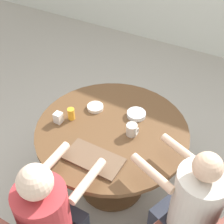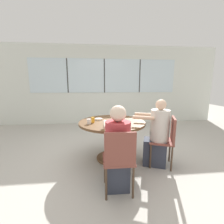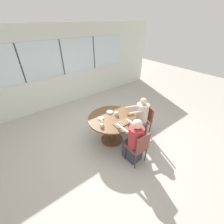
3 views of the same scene
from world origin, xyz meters
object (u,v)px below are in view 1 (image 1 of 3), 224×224
object	(u,v)px
coffee_mug	(132,130)
bowl_white_shallow	(136,114)
juice_glass	(71,114)
bowl_cereal	(95,107)
person_man_blue_shirt	(187,215)
milk_carton_small	(58,118)

from	to	relation	value
coffee_mug	bowl_white_shallow	xyz separation A→B (m)	(-0.06, 0.21, -0.03)
juice_glass	bowl_cereal	size ratio (longest dim) A/B	0.73
coffee_mug	bowl_white_shallow	world-z (taller)	coffee_mug
person_man_blue_shirt	bowl_white_shallow	xyz separation A→B (m)	(-0.67, 0.53, 0.23)
person_man_blue_shirt	juice_glass	distance (m)	1.18
milk_carton_small	bowl_cereal	xyz separation A→B (m)	(0.17, 0.29, -0.03)
juice_glass	bowl_cereal	distance (m)	0.23
coffee_mug	person_man_blue_shirt	bearing A→B (deg)	-27.99
milk_carton_small	bowl_cereal	world-z (taller)	milk_carton_small
coffee_mug	bowl_white_shallow	distance (m)	0.22
juice_glass	bowl_cereal	world-z (taller)	juice_glass
person_man_blue_shirt	milk_carton_small	world-z (taller)	person_man_blue_shirt
person_man_blue_shirt	milk_carton_small	size ratio (longest dim) A/B	13.14
milk_carton_small	bowl_cereal	size ratio (longest dim) A/B	0.64
person_man_blue_shirt	bowl_cereal	distance (m)	1.13
coffee_mug	juice_glass	xyz separation A→B (m)	(-0.52, -0.08, 0.00)
bowl_white_shallow	bowl_cereal	distance (m)	0.36
bowl_cereal	milk_carton_small	bearing A→B (deg)	-121.15
bowl_white_shallow	person_man_blue_shirt	bearing A→B (deg)	-38.37
person_man_blue_shirt	bowl_white_shallow	bearing A→B (deg)	72.65
coffee_mug	bowl_cereal	world-z (taller)	coffee_mug
person_man_blue_shirt	coffee_mug	world-z (taller)	person_man_blue_shirt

